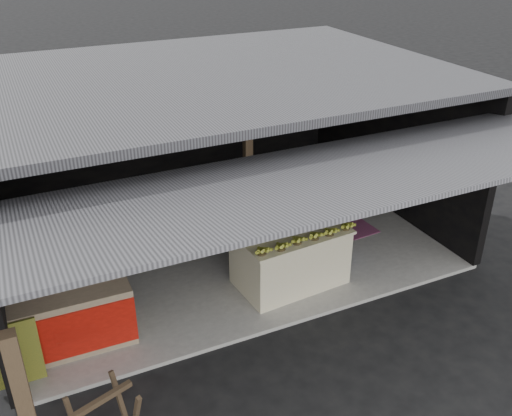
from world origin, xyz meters
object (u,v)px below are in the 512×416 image
banana_table (290,257)px  water_barrel (333,244)px  white_crate (265,229)px  sawhorse (105,415)px  plastic_chair (318,199)px  neighbor_stall (72,315)px

banana_table → water_barrel: size_ratio=3.72×
white_crate → sawhorse: 4.08m
sawhorse → water_barrel: sawhorse is taller
sawhorse → water_barrel: 4.69m
white_crate → water_barrel: 1.16m
sawhorse → water_barrel: size_ratio=1.63×
white_crate → plastic_chair: size_ratio=1.11×
white_crate → sawhorse: white_crate is taller
water_barrel → neighbor_stall: bearing=-174.5°
white_crate → water_barrel: bearing=-26.9°
plastic_chair → neighbor_stall: bearing=178.3°
banana_table → water_barrel: banana_table is taller
neighbor_stall → water_barrel: bearing=6.7°
sawhorse → water_barrel: (4.18, 2.13, -0.13)m
white_crate → neighbor_stall: 3.30m
white_crate → sawhorse: size_ratio=1.43×
white_crate → plastic_chair: bearing=18.3°
neighbor_stall → water_barrel: (4.21, 0.41, -0.24)m
sawhorse → plastic_chair: 5.41m
sawhorse → neighbor_stall: bearing=72.0°
sawhorse → plastic_chair: plastic_chair is taller
plastic_chair → sawhorse: bearing=-163.7°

